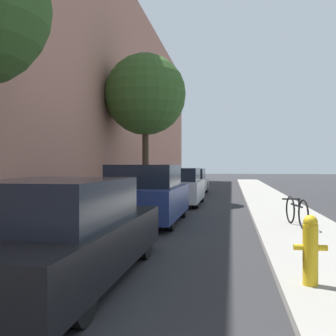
{
  "coord_description": "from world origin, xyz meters",
  "views": [
    {
      "loc": [
        1.32,
        0.3,
        1.55
      ],
      "look_at": [
        -0.26,
        10.22,
        1.49
      ],
      "focal_mm": 42.75,
      "sensor_mm": 36.0,
      "label": 1
    }
  ],
  "objects_px": {
    "parked_car_black": "(59,234)",
    "parked_car_grey": "(189,182)",
    "street_tree_far": "(145,95)",
    "fire_hydrant": "(310,249)",
    "bicycle": "(296,211)",
    "parked_car_navy": "(146,195)",
    "parked_car_silver": "(177,187)"
  },
  "relations": [
    {
      "from": "street_tree_far",
      "to": "bicycle",
      "type": "relative_size",
      "value": 3.77
    },
    {
      "from": "parked_car_black",
      "to": "fire_hydrant",
      "type": "relative_size",
      "value": 5.43
    },
    {
      "from": "parked_car_grey",
      "to": "fire_hydrant",
      "type": "relative_size",
      "value": 5.4
    },
    {
      "from": "bicycle",
      "to": "fire_hydrant",
      "type": "bearing_deg",
      "value": -105.54
    },
    {
      "from": "fire_hydrant",
      "to": "parked_car_silver",
      "type": "bearing_deg",
      "value": 105.95
    },
    {
      "from": "fire_hydrant",
      "to": "bicycle",
      "type": "distance_m",
      "value": 4.82
    },
    {
      "from": "parked_car_navy",
      "to": "parked_car_silver",
      "type": "bearing_deg",
      "value": 88.12
    },
    {
      "from": "parked_car_navy",
      "to": "street_tree_far",
      "type": "bearing_deg",
      "value": 102.44
    },
    {
      "from": "street_tree_far",
      "to": "bicycle",
      "type": "distance_m",
      "value": 9.47
    },
    {
      "from": "parked_car_grey",
      "to": "bicycle",
      "type": "height_order",
      "value": "parked_car_grey"
    },
    {
      "from": "fire_hydrant",
      "to": "parked_car_grey",
      "type": "bearing_deg",
      "value": 100.9
    },
    {
      "from": "parked_car_black",
      "to": "street_tree_far",
      "type": "relative_size",
      "value": 0.74
    },
    {
      "from": "bicycle",
      "to": "parked_car_navy",
      "type": "bearing_deg",
      "value": 159.4
    },
    {
      "from": "street_tree_far",
      "to": "bicycle",
      "type": "xyz_separation_m",
      "value": [
        5.13,
        -6.84,
        -4.09
      ]
    },
    {
      "from": "street_tree_far",
      "to": "fire_hydrant",
      "type": "height_order",
      "value": "street_tree_far"
    },
    {
      "from": "parked_car_silver",
      "to": "street_tree_far",
      "type": "height_order",
      "value": "street_tree_far"
    },
    {
      "from": "parked_car_grey",
      "to": "bicycle",
      "type": "bearing_deg",
      "value": -72.32
    },
    {
      "from": "parked_car_navy",
      "to": "parked_car_grey",
      "type": "xyz_separation_m",
      "value": [
        0.01,
        11.07,
        -0.08
      ]
    },
    {
      "from": "parked_car_black",
      "to": "parked_car_grey",
      "type": "relative_size",
      "value": 1.01
    },
    {
      "from": "parked_car_silver",
      "to": "bicycle",
      "type": "relative_size",
      "value": 2.51
    },
    {
      "from": "parked_car_grey",
      "to": "street_tree_far",
      "type": "bearing_deg",
      "value": -104.92
    },
    {
      "from": "street_tree_far",
      "to": "fire_hydrant",
      "type": "xyz_separation_m",
      "value": [
        4.55,
        -11.62,
        -4.0
      ]
    },
    {
      "from": "fire_hydrant",
      "to": "parked_car_navy",
      "type": "bearing_deg",
      "value": 119.96
    },
    {
      "from": "parked_car_silver",
      "to": "bicycle",
      "type": "height_order",
      "value": "parked_car_silver"
    },
    {
      "from": "parked_car_navy",
      "to": "bicycle",
      "type": "xyz_separation_m",
      "value": [
        3.8,
        -0.8,
        -0.28
      ]
    },
    {
      "from": "parked_car_black",
      "to": "parked_car_navy",
      "type": "distance_m",
      "value": 5.54
    },
    {
      "from": "parked_car_silver",
      "to": "parked_car_black",
      "type": "bearing_deg",
      "value": -90.82
    },
    {
      "from": "parked_car_black",
      "to": "fire_hydrant",
      "type": "height_order",
      "value": "parked_car_black"
    },
    {
      "from": "parked_car_silver",
      "to": "fire_hydrant",
      "type": "relative_size",
      "value": 4.9
    },
    {
      "from": "parked_car_silver",
      "to": "bicycle",
      "type": "bearing_deg",
      "value": -58.39
    },
    {
      "from": "fire_hydrant",
      "to": "bicycle",
      "type": "xyz_separation_m",
      "value": [
        0.58,
        4.78,
        -0.08
      ]
    },
    {
      "from": "parked_car_black",
      "to": "parked_car_grey",
      "type": "height_order",
      "value": "parked_car_grey"
    }
  ]
}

